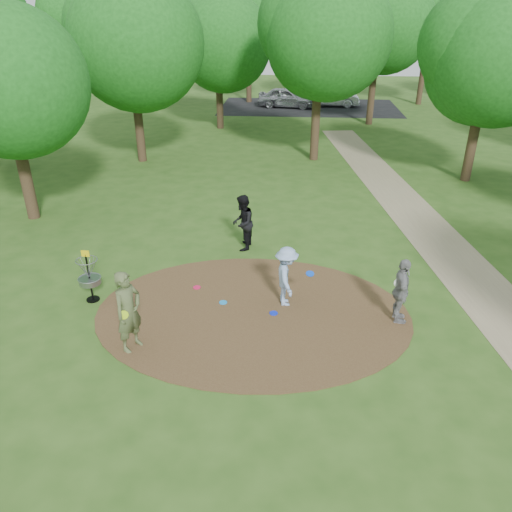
{
  "coord_description": "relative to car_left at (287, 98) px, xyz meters",
  "views": [
    {
      "loc": [
        0.97,
        -11.18,
        7.4
      ],
      "look_at": [
        0.0,
        1.2,
        1.1
      ],
      "focal_mm": 35.0,
      "sensor_mm": 36.0,
      "label": 1
    }
  ],
  "objects": [
    {
      "name": "dirt_clearing",
      "position": [
        -0.2,
        -29.76,
        -0.75
      ],
      "size": [
        8.4,
        8.4,
        0.02
      ],
      "primitive_type": "cylinder",
      "color": "#47301C",
      "rests_on": "ground"
    },
    {
      "name": "player_waiting_with_disc",
      "position": [
        3.59,
        -29.84,
        0.13
      ],
      "size": [
        0.47,
        1.06,
        1.79
      ],
      "color": "gray",
      "rests_on": "ground"
    },
    {
      "name": "car_left",
      "position": [
        0.0,
        0.0,
        0.0
      ],
      "size": [
        4.68,
        2.44,
        1.52
      ],
      "primitive_type": "imported",
      "rotation": [
        0.0,
        0.0,
        1.42
      ],
      "color": "#9C9EA4",
      "rests_on": "ground"
    },
    {
      "name": "disc_ground_blue",
      "position": [
        0.37,
        -29.78,
        -0.73
      ],
      "size": [
        0.22,
        0.22,
        0.02
      ],
      "primitive_type": "cylinder",
      "color": "#0D25E1",
      "rests_on": "dirt_clearing"
    },
    {
      "name": "car_right",
      "position": [
        3.58,
        0.69,
        -0.04
      ],
      "size": [
        4.41,
        1.62,
        1.44
      ],
      "primitive_type": "imported",
      "rotation": [
        0.0,
        0.0,
        1.55
      ],
      "color": "#B7B9C0",
      "rests_on": "ground"
    },
    {
      "name": "footpath",
      "position": [
        6.3,
        -27.76,
        -0.75
      ],
      "size": [
        7.55,
        39.89,
        0.01
      ],
      "primitive_type": "cube",
      "rotation": [
        0.0,
        0.0,
        0.14
      ],
      "color": "#8C7A5B",
      "rests_on": "ground"
    },
    {
      "name": "tree_ring",
      "position": [
        1.37,
        -19.26,
        4.49
      ],
      "size": [
        37.47,
        45.19,
        9.0
      ],
      "color": "#332316",
      "rests_on": "ground"
    },
    {
      "name": "player_walking_with_disc",
      "position": [
        -0.86,
        -25.87,
        0.18
      ],
      "size": [
        0.79,
        0.98,
        1.88
      ],
      "color": "black",
      "rests_on": "ground"
    },
    {
      "name": "disc_ground_cyan",
      "position": [
        -1.05,
        -29.36,
        -0.73
      ],
      "size": [
        0.22,
        0.22,
        0.02
      ],
      "primitive_type": "cylinder",
      "color": "#1C8BE0",
      "rests_on": "dirt_clearing"
    },
    {
      "name": "player_throwing_with_disc",
      "position": [
        0.67,
        -29.22,
        0.09
      ],
      "size": [
        1.16,
        1.19,
        1.7
      ],
      "color": "#91ACD9",
      "rests_on": "ground"
    },
    {
      "name": "disc_ground_red",
      "position": [
        -1.92,
        -28.6,
        -0.73
      ],
      "size": [
        0.22,
        0.22,
        0.02
      ],
      "primitive_type": "cylinder",
      "color": "#E4164F",
      "rests_on": "dirt_clearing"
    },
    {
      "name": "player_observer_with_disc",
      "position": [
        -2.94,
        -31.49,
        0.27
      ],
      "size": [
        0.78,
        0.89,
        2.06
      ],
      "color": "#4F5B34",
      "rests_on": "ground"
    },
    {
      "name": "disc_golf_basket",
      "position": [
        -4.7,
        -29.46,
        0.11
      ],
      "size": [
        0.63,
        0.63,
        1.54
      ],
      "color": "black",
      "rests_on": "ground"
    },
    {
      "name": "ground",
      "position": [
        -0.2,
        -29.76,
        -0.76
      ],
      "size": [
        100.0,
        100.0,
        0.0
      ],
      "primitive_type": "plane",
      "color": "#2D5119",
      "rests_on": "ground"
    },
    {
      "name": "parking_lot",
      "position": [
        1.8,
        0.24,
        -0.76
      ],
      "size": [
        14.0,
        8.0,
        0.01
      ],
      "primitive_type": "cube",
      "color": "black",
      "rests_on": "ground"
    }
  ]
}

